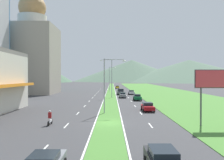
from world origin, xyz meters
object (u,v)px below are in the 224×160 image
street_lamp_near (106,81)px  car_5 (117,87)px  street_lamp_mid (110,76)px  car_1 (131,92)px  car_3 (122,95)px  pickup_truck_0 (120,92)px  billboard_roadside (213,83)px  motorcycle_rider (49,119)px  street_lamp_far (109,78)px  car_4 (147,107)px  car_6 (137,97)px

street_lamp_near → car_5: (3.56, 80.70, -4.43)m
street_lamp_mid → car_1: street_lamp_mid is taller
street_lamp_mid → car_3: (3.47, 0.44, -5.47)m
car_5 → pickup_truck_0: 40.71m
street_lamp_mid → billboard_roadside: street_lamp_mid is taller
car_3 → motorcycle_rider: 38.72m
car_1 → street_lamp_far: bearing=-154.4°
car_4 → car_1: bearing=179.5°
street_lamp_mid → car_3: street_lamp_mid is taller
car_3 → car_5: same height
car_4 → street_lamp_far: bearing=-172.4°
street_lamp_near → street_lamp_far: 55.67m
street_lamp_far → billboard_roadside: (12.98, -65.31, -0.50)m
billboard_roadside → street_lamp_near: bearing=143.4°
street_lamp_near → car_3: size_ratio=1.93×
car_4 → car_5: (-3.45, 77.97, 0.01)m
street_lamp_mid → pickup_truck_0: 13.65m
street_lamp_far → billboard_roadside: size_ratio=1.47×
billboard_roadside → car_5: billboard_roadside is taller
car_1 → car_3: 12.52m
street_lamp_near → car_5: bearing=87.5°
car_5 → car_4: bearing=2.5°
motorcycle_rider → billboard_roadside: bearing=-92.0°
pickup_truck_0 → car_1: bearing=94.8°
street_lamp_near → car_6: 22.16m
car_1 → car_5: (-3.79, 40.40, 0.01)m
street_lamp_far → car_5: bearing=81.9°
car_5 → car_6: (3.61, -60.19, 0.04)m
car_5 → motorcycle_rider: motorcycle_rider is taller
street_lamp_far → car_3: street_lamp_far is taller
car_3 → billboard_roadside: bearing=13.5°
car_4 → pickup_truck_0: size_ratio=0.81×
car_3 → motorcycle_rider: size_ratio=2.30×
pickup_truck_0 → motorcycle_rider: 50.05m
street_lamp_near → car_4: 8.74m
street_lamp_mid → motorcycle_rider: (-7.18, -36.78, -5.49)m
billboard_roadside → car_6: 31.02m
street_lamp_mid → car_5: bearing=86.6°
car_6 → pickup_truck_0: bearing=-169.9°
street_lamp_far → car_6: size_ratio=2.48×
street_lamp_near → pickup_truck_0: bearing=84.7°
street_lamp_near → billboard_roadside: (12.98, -9.64, -0.00)m
street_lamp_near → motorcycle_rider: (-6.78, -8.95, -4.44)m
billboard_roadside → car_3: (-9.11, 37.91, -4.42)m
billboard_roadside → car_3: bearing=103.5°
street_lamp_near → car_1: street_lamp_near is taller
pickup_truck_0 → street_lamp_far: bearing=-166.7°
street_lamp_mid → billboard_roadside: (12.58, -37.47, -1.06)m
street_lamp_near → car_4: size_ratio=2.03×
street_lamp_far → motorcycle_rider: 65.16m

